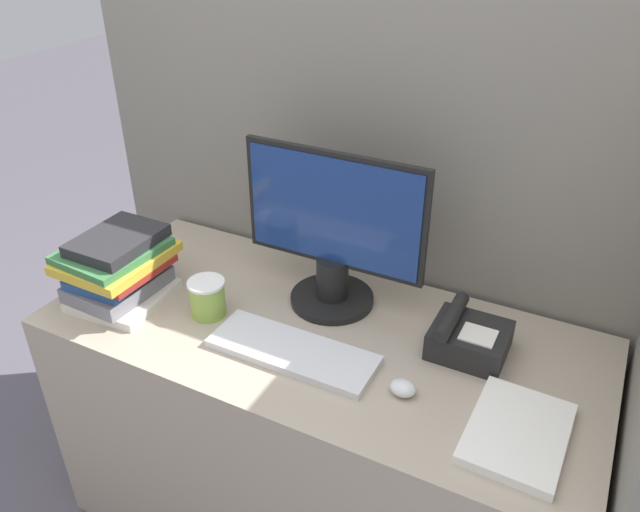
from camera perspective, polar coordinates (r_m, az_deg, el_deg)
The scene contains 9 objects.
cubicle_panel_rear at distance 1.87m, azimuth 5.05°, elevation 1.14°, with size 1.84×0.04×1.67m.
desk at distance 1.89m, azimuth -0.09°, elevation -15.95°, with size 1.44×0.66×0.76m.
monitor at distance 1.63m, azimuth 1.21°, elevation 1.56°, with size 0.50×0.23×0.44m.
keyboard at distance 1.55m, azimuth -2.51°, elevation -8.70°, with size 0.42×0.15×0.02m.
mouse at distance 1.45m, azimuth 7.60°, elevation -11.88°, with size 0.06×0.05×0.04m.
coffee_cup at distance 1.68m, azimuth -10.25°, elevation -3.79°, with size 0.10×0.10×0.10m.
book_stack at distance 1.79m, azimuth -17.98°, elevation -1.04°, with size 0.26×0.28×0.19m.
desk_telephone at distance 1.58m, azimuth 13.36°, elevation -7.29°, with size 0.18×0.18×0.11m.
paper_pile at distance 1.41m, azimuth 17.60°, elevation -15.17°, with size 0.20×0.27×0.02m.
Camera 1 is at (0.59, -0.82, 1.76)m, focal length 35.00 mm.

